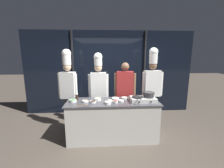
% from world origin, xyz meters
% --- Properties ---
extents(ground_plane, '(24.00, 24.00, 0.00)m').
position_xyz_m(ground_plane, '(0.00, 0.00, 0.00)').
color(ground_plane, brown).
extents(window_wall_back, '(5.50, 0.09, 2.70)m').
position_xyz_m(window_wall_back, '(0.00, 1.69, 1.35)').
color(window_wall_back, black).
rests_on(window_wall_back, ground_plane).
extents(demo_counter, '(2.07, 0.72, 0.91)m').
position_xyz_m(demo_counter, '(0.00, 0.00, 0.45)').
color(demo_counter, beige).
rests_on(demo_counter, ground_plane).
extents(portable_stove, '(0.56, 0.37, 0.11)m').
position_xyz_m(portable_stove, '(0.68, -0.04, 0.96)').
color(portable_stove, silver).
rests_on(portable_stove, demo_counter).
extents(frying_pan, '(0.25, 0.43, 0.05)m').
position_xyz_m(frying_pan, '(0.55, -0.05, 1.04)').
color(frying_pan, '#232326').
rests_on(frying_pan, portable_stove).
extents(stock_pot, '(0.26, 0.23, 0.11)m').
position_xyz_m(stock_pot, '(0.81, -0.04, 1.07)').
color(stock_pot, '#333335').
rests_on(stock_pot, portable_stove).
extents(squeeze_bottle_soy, '(0.06, 0.06, 0.17)m').
position_xyz_m(squeeze_bottle_soy, '(-0.83, 0.16, 0.99)').
color(squeeze_bottle_soy, '#332319').
rests_on(squeeze_bottle_soy, demo_counter).
extents(prep_bowl_rice, '(0.17, 0.17, 0.04)m').
position_xyz_m(prep_bowl_rice, '(0.07, 0.13, 0.93)').
color(prep_bowl_rice, white).
rests_on(prep_bowl_rice, demo_counter).
extents(prep_bowl_ginger, '(0.16, 0.16, 0.05)m').
position_xyz_m(prep_bowl_ginger, '(-0.34, 0.10, 0.94)').
color(prep_bowl_ginger, white).
rests_on(prep_bowl_ginger, demo_counter).
extents(prep_bowl_soy_glaze, '(0.15, 0.15, 0.04)m').
position_xyz_m(prep_bowl_soy_glaze, '(-0.44, -0.06, 0.93)').
color(prep_bowl_soy_glaze, white).
rests_on(prep_bowl_soy_glaze, demo_counter).
extents(prep_bowl_chicken, '(0.11, 0.11, 0.04)m').
position_xyz_m(prep_bowl_chicken, '(-0.06, -0.02, 0.93)').
color(prep_bowl_chicken, white).
rests_on(prep_bowl_chicken, demo_counter).
extents(prep_bowl_garlic, '(0.13, 0.13, 0.06)m').
position_xyz_m(prep_bowl_garlic, '(-0.12, -0.19, 0.94)').
color(prep_bowl_garlic, white).
rests_on(prep_bowl_garlic, demo_counter).
extents(prep_bowl_shrimp, '(0.14, 0.14, 0.03)m').
position_xyz_m(prep_bowl_shrimp, '(-0.61, -0.02, 0.93)').
color(prep_bowl_shrimp, white).
rests_on(prep_bowl_shrimp, demo_counter).
extents(prep_bowl_onion, '(0.11, 0.11, 0.04)m').
position_xyz_m(prep_bowl_onion, '(0.19, -0.05, 0.93)').
color(prep_bowl_onion, white).
rests_on(prep_bowl_onion, demo_counter).
extents(prep_bowl_chili_flakes, '(0.10, 0.10, 0.05)m').
position_xyz_m(prep_bowl_chili_flakes, '(0.06, -0.12, 0.94)').
color(prep_bowl_chili_flakes, white).
rests_on(prep_bowl_chili_flakes, demo_counter).
extents(prep_bowl_bean_sprouts, '(0.14, 0.14, 0.04)m').
position_xyz_m(prep_bowl_bean_sprouts, '(0.29, 0.19, 0.93)').
color(prep_bowl_bean_sprouts, white).
rests_on(prep_bowl_bean_sprouts, demo_counter).
extents(prep_bowl_scallions, '(0.16, 0.16, 0.06)m').
position_xyz_m(prep_bowl_scallions, '(-0.89, 0.01, 0.94)').
color(prep_bowl_scallions, white).
rests_on(prep_bowl_scallions, demo_counter).
extents(serving_spoon_slotted, '(0.26, 0.07, 0.02)m').
position_xyz_m(serving_spoon_slotted, '(-0.60, -0.25, 0.91)').
color(serving_spoon_slotted, olive).
rests_on(serving_spoon_slotted, demo_counter).
extents(chef_head, '(0.49, 0.25, 2.08)m').
position_xyz_m(chef_head, '(-1.10, 0.55, 1.26)').
color(chef_head, '#4C4C51').
rests_on(chef_head, ground_plane).
extents(chef_sous, '(0.52, 0.22, 2.00)m').
position_xyz_m(chef_sous, '(-0.33, 0.64, 1.19)').
color(chef_sous, '#2D3856').
rests_on(chef_sous, ground_plane).
extents(person_guest, '(0.55, 0.29, 1.75)m').
position_xyz_m(person_guest, '(0.35, 0.54, 1.07)').
color(person_guest, '#2D3856').
rests_on(person_guest, ground_plane).
extents(chef_line, '(0.56, 0.24, 2.13)m').
position_xyz_m(chef_line, '(1.09, 0.61, 1.24)').
color(chef_line, '#232326').
rests_on(chef_line, ground_plane).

